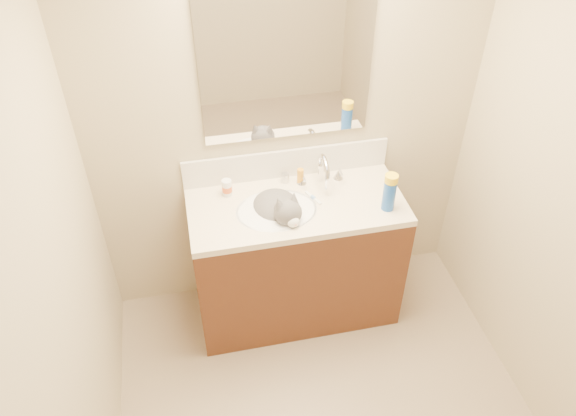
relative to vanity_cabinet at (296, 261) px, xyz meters
name	(u,v)px	position (x,y,z in m)	size (l,w,h in m)	color
room_shell	(360,239)	(0.00, -0.97, 1.08)	(2.24, 2.54, 2.52)	tan
vanity_cabinet	(296,261)	(0.00, 0.00, 0.00)	(1.20, 0.55, 0.82)	#4B2514
counter_slab	(297,206)	(0.00, 0.00, 0.43)	(1.20, 0.55, 0.04)	beige
basin	(277,220)	(-0.12, -0.03, 0.38)	(0.45, 0.36, 0.14)	white
faucet	(323,173)	(0.18, 0.14, 0.54)	(0.28, 0.20, 0.21)	silver
cat	(279,212)	(-0.10, -0.01, 0.42)	(0.38, 0.43, 0.32)	#504D50
backsplash	(287,163)	(0.00, 0.26, 0.54)	(1.20, 0.02, 0.18)	silver
mirror	(287,69)	(0.00, 0.26, 1.13)	(0.90, 0.02, 0.80)	white
pill_bottle	(227,188)	(-0.36, 0.16, 0.50)	(0.05, 0.05, 0.10)	white
pill_label	(227,189)	(-0.36, 0.16, 0.49)	(0.06, 0.06, 0.04)	#D05522
silver_jar	(285,178)	(-0.02, 0.21, 0.48)	(0.05, 0.05, 0.05)	#B7B7BC
amber_bottle	(300,176)	(0.06, 0.18, 0.50)	(0.04, 0.04, 0.10)	orange
toothbrush	(313,198)	(0.10, 0.03, 0.45)	(0.01, 0.14, 0.01)	white
toothbrush_head	(313,197)	(0.10, 0.03, 0.46)	(0.01, 0.03, 0.01)	#699BE1
spray_can	(389,195)	(0.48, -0.14, 0.54)	(0.07, 0.07, 0.19)	blue
spray_cap	(392,179)	(0.48, -0.14, 0.65)	(0.07, 0.07, 0.04)	yellow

